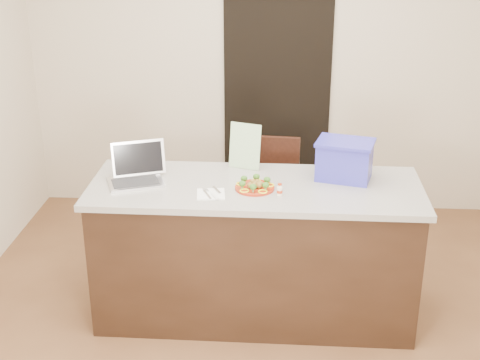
# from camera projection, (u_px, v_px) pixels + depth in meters

# --- Properties ---
(ground) EXTENTS (4.00, 4.00, 0.00)m
(ground) POSITION_uv_depth(u_px,v_px,m) (252.00, 333.00, 4.25)
(ground) COLOR brown
(ground) RESTS_ON ground
(room_shell) EXTENTS (4.00, 4.00, 4.00)m
(room_shell) POSITION_uv_depth(u_px,v_px,m) (254.00, 85.00, 3.63)
(room_shell) COLOR white
(room_shell) RESTS_ON ground
(doorway) EXTENTS (0.90, 0.02, 2.00)m
(doorway) POSITION_uv_depth(u_px,v_px,m) (277.00, 98.00, 5.68)
(doorway) COLOR black
(doorway) RESTS_ON ground
(island) EXTENTS (2.06, 0.76, 0.92)m
(island) POSITION_uv_depth(u_px,v_px,m) (255.00, 251.00, 4.30)
(island) COLOR black
(island) RESTS_ON ground
(plate) EXTENTS (0.24, 0.24, 0.02)m
(plate) POSITION_uv_depth(u_px,v_px,m) (255.00, 187.00, 4.07)
(plate) COLOR #9D240E
(plate) RESTS_ON island
(meatballs) EXTENTS (0.09, 0.10, 0.04)m
(meatballs) POSITION_uv_depth(u_px,v_px,m) (255.00, 184.00, 4.06)
(meatballs) COLOR olive
(meatballs) RESTS_ON plate
(broccoli) EXTENTS (0.19, 0.21, 0.04)m
(broccoli) POSITION_uv_depth(u_px,v_px,m) (255.00, 182.00, 4.05)
(broccoli) COLOR #275516
(broccoli) RESTS_ON plate
(pepper_rings) EXTENTS (0.24, 0.23, 0.01)m
(pepper_rings) POSITION_uv_depth(u_px,v_px,m) (255.00, 186.00, 4.07)
(pepper_rings) COLOR #FCFD1A
(pepper_rings) RESTS_ON plate
(napkin) EXTENTS (0.18, 0.18, 0.01)m
(napkin) POSITION_uv_depth(u_px,v_px,m) (211.00, 194.00, 3.99)
(napkin) COLOR white
(napkin) RESTS_ON island
(fork) EXTENTS (0.07, 0.17, 0.00)m
(fork) POSITION_uv_depth(u_px,v_px,m) (208.00, 192.00, 4.00)
(fork) COLOR silver
(fork) RESTS_ON napkin
(knife) EXTENTS (0.07, 0.19, 0.01)m
(knife) POSITION_uv_depth(u_px,v_px,m) (216.00, 194.00, 3.97)
(knife) COLOR silver
(knife) RESTS_ON napkin
(yogurt_bottle) EXTENTS (0.03, 0.03, 0.07)m
(yogurt_bottle) POSITION_uv_depth(u_px,v_px,m) (280.00, 190.00, 3.98)
(yogurt_bottle) COLOR white
(yogurt_bottle) RESTS_ON island
(laptop) EXTENTS (0.39, 0.37, 0.24)m
(laptop) POSITION_uv_depth(u_px,v_px,m) (137.00, 171.00, 4.18)
(laptop) COLOR silver
(laptop) RESTS_ON island
(leaflet) EXTENTS (0.22, 0.11, 0.30)m
(leaflet) POSITION_uv_depth(u_px,v_px,m) (245.00, 146.00, 4.34)
(leaflet) COLOR white
(leaflet) RESTS_ON island
(blue_box) EXTENTS (0.40, 0.33, 0.25)m
(blue_box) POSITION_uv_depth(u_px,v_px,m) (344.00, 160.00, 4.18)
(blue_box) COLOR #302EA8
(blue_box) RESTS_ON island
(chair) EXTENTS (0.43, 0.44, 0.92)m
(chair) POSITION_uv_depth(u_px,v_px,m) (272.00, 190.00, 5.05)
(chair) COLOR #361810
(chair) RESTS_ON ground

